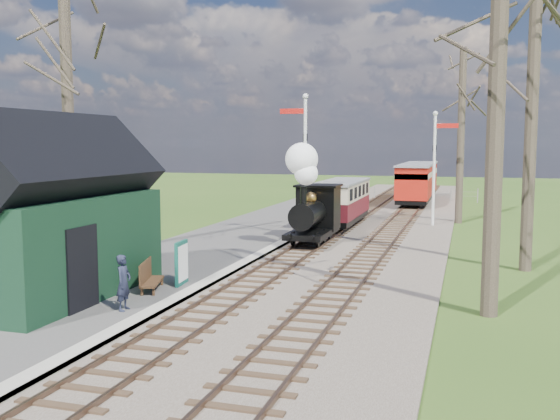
{
  "coord_description": "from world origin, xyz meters",
  "views": [
    {
      "loc": [
        5.92,
        -9.57,
        4.16
      ],
      "look_at": [
        -0.97,
        13.22,
        1.6
      ],
      "focal_mm": 40.0,
      "sensor_mm": 36.0,
      "label": 1
    }
  ],
  "objects_px": {
    "red_carriage_b": "(421,179)",
    "sign_board": "(182,263)",
    "station_shed": "(53,217)",
    "red_carriage_a": "(414,184)",
    "person": "(124,283)",
    "locomotive": "(312,201)",
    "bench": "(149,276)",
    "coach": "(342,200)",
    "semaphore_near": "(304,156)",
    "semaphore_far": "(436,160)"
  },
  "relations": [
    {
      "from": "station_shed",
      "to": "coach",
      "type": "bearing_deg",
      "value": 75.39
    },
    {
      "from": "coach",
      "to": "red_carriage_b",
      "type": "distance_m",
      "value": 16.64
    },
    {
      "from": "station_shed",
      "to": "semaphore_far",
      "type": "bearing_deg",
      "value": 64.28
    },
    {
      "from": "locomotive",
      "to": "bench",
      "type": "height_order",
      "value": "locomotive"
    },
    {
      "from": "red_carriage_b",
      "to": "red_carriage_a",
      "type": "bearing_deg",
      "value": -90.0
    },
    {
      "from": "semaphore_near",
      "to": "coach",
      "type": "height_order",
      "value": "semaphore_near"
    },
    {
      "from": "semaphore_near",
      "to": "red_carriage_b",
      "type": "xyz_separation_m",
      "value": [
        3.37,
        20.92,
        -2.09
      ]
    },
    {
      "from": "station_shed",
      "to": "locomotive",
      "type": "bearing_deg",
      "value": 67.66
    },
    {
      "from": "sign_board",
      "to": "person",
      "type": "relative_size",
      "value": 0.92
    },
    {
      "from": "red_carriage_b",
      "to": "station_shed",
      "type": "bearing_deg",
      "value": -101.83
    },
    {
      "from": "locomotive",
      "to": "bench",
      "type": "distance_m",
      "value": 9.56
    },
    {
      "from": "red_carriage_a",
      "to": "locomotive",
      "type": "bearing_deg",
      "value": -98.74
    },
    {
      "from": "semaphore_far",
      "to": "person",
      "type": "height_order",
      "value": "semaphore_far"
    },
    {
      "from": "station_shed",
      "to": "bench",
      "type": "relative_size",
      "value": 4.32
    },
    {
      "from": "red_carriage_b",
      "to": "coach",
      "type": "bearing_deg",
      "value": -98.99
    },
    {
      "from": "red_carriage_a",
      "to": "sign_board",
      "type": "xyz_separation_m",
      "value": [
        -4.31,
        -25.3,
        -0.71
      ]
    },
    {
      "from": "semaphore_far",
      "to": "bench",
      "type": "distance_m",
      "value": 18.25
    },
    {
      "from": "red_carriage_b",
      "to": "person",
      "type": "bearing_deg",
      "value": -97.48
    },
    {
      "from": "semaphore_near",
      "to": "locomotive",
      "type": "bearing_deg",
      "value": -64.3
    },
    {
      "from": "station_shed",
      "to": "person",
      "type": "relative_size",
      "value": 4.71
    },
    {
      "from": "locomotive",
      "to": "red_carriage_b",
      "type": "xyz_separation_m",
      "value": [
        2.61,
        22.49,
        -0.33
      ]
    },
    {
      "from": "locomotive",
      "to": "sign_board",
      "type": "distance_m",
      "value": 8.54
    },
    {
      "from": "station_shed",
      "to": "person",
      "type": "bearing_deg",
      "value": -17.24
    },
    {
      "from": "sign_board",
      "to": "bench",
      "type": "distance_m",
      "value": 1.08
    },
    {
      "from": "locomotive",
      "to": "person",
      "type": "xyz_separation_m",
      "value": [
        -1.81,
        -11.2,
        -0.99
      ]
    },
    {
      "from": "semaphore_far",
      "to": "red_carriage_a",
      "type": "relative_size",
      "value": 1.09
    },
    {
      "from": "station_shed",
      "to": "bench",
      "type": "height_order",
      "value": "station_shed"
    },
    {
      "from": "semaphore_near",
      "to": "sign_board",
      "type": "xyz_separation_m",
      "value": [
        -0.94,
        -9.88,
        -2.81
      ]
    },
    {
      "from": "coach",
      "to": "person",
      "type": "relative_size",
      "value": 4.76
    },
    {
      "from": "semaphore_far",
      "to": "red_carriage_b",
      "type": "height_order",
      "value": "semaphore_far"
    },
    {
      "from": "semaphore_far",
      "to": "sign_board",
      "type": "distance_m",
      "value": 17.2
    },
    {
      "from": "station_shed",
      "to": "coach",
      "type": "xyz_separation_m",
      "value": [
        4.3,
        16.49,
        -0.9
      ]
    },
    {
      "from": "locomotive",
      "to": "sign_board",
      "type": "relative_size",
      "value": 3.23
    },
    {
      "from": "semaphore_near",
      "to": "person",
      "type": "relative_size",
      "value": 4.65
    },
    {
      "from": "semaphore_far",
      "to": "red_carriage_a",
      "type": "bearing_deg",
      "value": 100.67
    },
    {
      "from": "station_shed",
      "to": "red_carriage_a",
      "type": "xyz_separation_m",
      "value": [
        6.9,
        27.42,
        -0.74
      ]
    },
    {
      "from": "locomotive",
      "to": "person",
      "type": "bearing_deg",
      "value": -99.2
    },
    {
      "from": "red_carriage_b",
      "to": "sign_board",
      "type": "bearing_deg",
      "value": -97.96
    },
    {
      "from": "locomotive",
      "to": "coach",
      "type": "relative_size",
      "value": 0.63
    },
    {
      "from": "station_shed",
      "to": "semaphore_far",
      "type": "xyz_separation_m",
      "value": [
        8.67,
        18.0,
        1.08
      ]
    },
    {
      "from": "locomotive",
      "to": "bench",
      "type": "bearing_deg",
      "value": -103.76
    },
    {
      "from": "semaphore_near",
      "to": "semaphore_far",
      "type": "height_order",
      "value": "semaphore_near"
    },
    {
      "from": "station_shed",
      "to": "semaphore_far",
      "type": "relative_size",
      "value": 1.1
    },
    {
      "from": "red_carriage_b",
      "to": "sign_board",
      "type": "xyz_separation_m",
      "value": [
        -4.31,
        -30.8,
        -0.71
      ]
    },
    {
      "from": "red_carriage_a",
      "to": "sign_board",
      "type": "relative_size",
      "value": 4.25
    },
    {
      "from": "sign_board",
      "to": "bench",
      "type": "height_order",
      "value": "sign_board"
    },
    {
      "from": "semaphore_far",
      "to": "locomotive",
      "type": "relative_size",
      "value": 1.44
    },
    {
      "from": "station_shed",
      "to": "red_carriage_a",
      "type": "height_order",
      "value": "station_shed"
    },
    {
      "from": "red_carriage_b",
      "to": "semaphore_near",
      "type": "bearing_deg",
      "value": -99.15
    },
    {
      "from": "semaphore_near",
      "to": "sign_board",
      "type": "bearing_deg",
      "value": -95.42
    }
  ]
}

